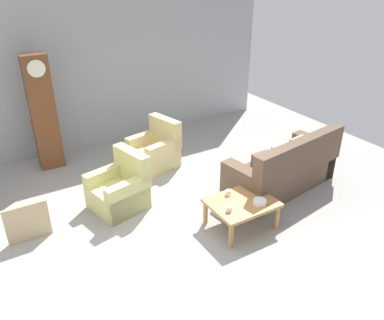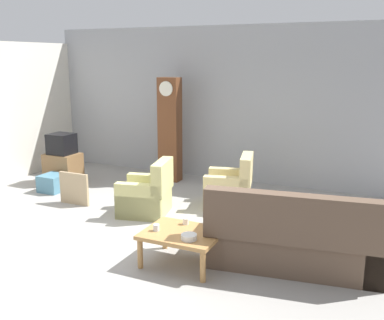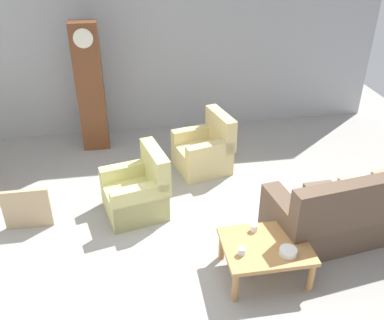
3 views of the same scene
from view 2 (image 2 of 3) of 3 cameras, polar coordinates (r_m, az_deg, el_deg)
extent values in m
plane|color=#999691|center=(6.62, -6.31, -9.84)|extent=(10.40, 10.40, 0.00)
cube|color=#9EA0A5|center=(9.41, 4.90, 7.11)|extent=(8.40, 0.16, 3.20)
cube|color=brown|center=(5.83, 12.81, -11.01)|extent=(2.20, 1.13, 0.44)
cube|color=brown|center=(5.31, 12.81, -7.43)|extent=(2.11, 0.50, 0.60)
cube|color=brown|center=(5.82, 22.19, -10.48)|extent=(0.36, 0.87, 0.68)
cube|color=brown|center=(5.90, 3.73, -9.14)|extent=(0.36, 0.87, 0.68)
cube|color=#9E8966|center=(5.73, 17.88, -7.47)|extent=(0.38, 0.18, 0.36)
cube|color=#C6B284|center=(5.73, 13.05, -7.16)|extent=(0.37, 0.16, 0.36)
cube|color=brown|center=(5.77, 8.27, -6.79)|extent=(0.37, 0.14, 0.36)
cube|color=#CCC67A|center=(7.52, -6.12, -5.37)|extent=(0.91, 0.91, 0.40)
cube|color=#CCC67A|center=(7.30, -3.81, -2.12)|extent=(0.35, 0.78, 0.52)
cube|color=#CCC67A|center=(7.76, -5.47, -3.99)|extent=(0.78, 0.33, 0.60)
cube|color=#CCC67A|center=(7.22, -6.87, -5.35)|extent=(0.78, 0.33, 0.60)
cube|color=#D4C182|center=(7.91, 4.58, -4.41)|extent=(0.92, 0.92, 0.40)
cube|color=#D4C182|center=(7.75, 7.00, -1.29)|extent=(0.36, 0.78, 0.52)
cube|color=#D4C182|center=(8.16, 4.84, -3.12)|extent=(0.78, 0.34, 0.60)
cube|color=#D4C182|center=(7.59, 4.34, -4.36)|extent=(0.78, 0.34, 0.60)
cube|color=#B27F47|center=(5.66, -1.26, -9.40)|extent=(0.96, 0.76, 0.05)
cylinder|color=#B27F47|center=(5.67, -6.66, -11.80)|extent=(0.07, 0.07, 0.38)
cylinder|color=#B27F47|center=(5.32, 1.39, -13.50)|extent=(0.07, 0.07, 0.38)
cylinder|color=#B27F47|center=(6.18, -3.49, -9.56)|extent=(0.07, 0.07, 0.38)
cylinder|color=#B27F47|center=(5.86, 3.97, -10.90)|extent=(0.07, 0.07, 0.38)
cube|color=brown|center=(9.31, -2.85, 3.86)|extent=(0.44, 0.28, 2.17)
cylinder|color=silver|center=(9.08, -3.36, 9.10)|extent=(0.30, 0.02, 0.30)
cube|color=brown|center=(9.67, -16.16, -0.99)|extent=(0.68, 0.52, 0.61)
cube|color=black|center=(9.57, -16.36, 2.01)|extent=(0.48, 0.44, 0.42)
cube|color=tan|center=(8.19, -14.86, -3.56)|extent=(0.60, 0.05, 0.57)
cube|color=teal|center=(9.13, -17.36, -2.82)|extent=(0.44, 0.47, 0.33)
cylinder|color=white|center=(5.87, -0.80, -7.85)|extent=(0.08, 0.08, 0.08)
cylinder|color=silver|center=(5.68, -4.60, -8.62)|extent=(0.08, 0.08, 0.08)
cylinder|color=white|center=(5.41, -0.39, -9.82)|extent=(0.19, 0.19, 0.07)
camera|label=1|loc=(5.57, -57.19, 17.55)|focal=35.99mm
camera|label=3|loc=(4.06, -49.58, 23.82)|focal=39.92mm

